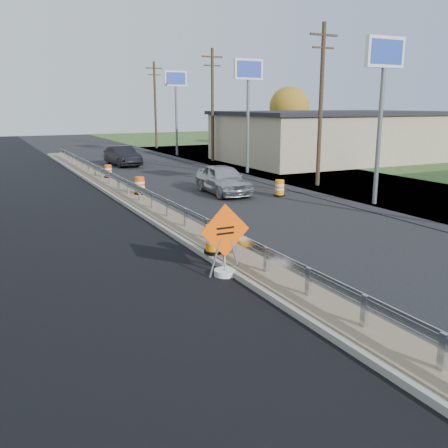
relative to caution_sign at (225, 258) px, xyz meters
name	(u,v)px	position (x,y,z in m)	size (l,w,h in m)	color
ground	(207,245)	(0.92, 3.23, -0.54)	(140.00, 140.00, 0.00)	black
milled_overlay	(41,205)	(-3.48, 13.23, -0.53)	(7.20, 120.00, 0.01)	black
median	(140,203)	(0.92, 11.23, -0.43)	(1.60, 55.00, 0.23)	gray
guardrail	(134,187)	(0.92, 12.23, 0.19)	(0.10, 46.15, 0.72)	silver
retail_building_near	(330,136)	(21.91, 23.23, 1.62)	(18.50, 12.50, 4.27)	tan
pylon_sign_south	(384,68)	(11.42, 6.23, 5.94)	(2.20, 0.30, 7.90)	slate
pylon_sign_mid	(248,80)	(11.42, 19.23, 5.94)	(2.20, 0.30, 7.90)	slate
pylon_sign_north	(176,86)	(11.42, 33.23, 5.94)	(2.20, 0.30, 7.90)	slate
utility_pole_smid	(321,103)	(12.42, 12.23, 4.40)	(1.90, 0.26, 9.40)	#473523
utility_pole_nmid	(212,103)	(12.42, 27.23, 4.40)	(1.90, 0.26, 9.40)	#473523
utility_pole_north	(155,104)	(12.42, 42.23, 4.40)	(1.90, 0.26, 9.40)	#473523
tree_far_yellow	(289,107)	(26.92, 37.23, 4.00)	(4.62, 4.62, 6.86)	#473523
caution_sign	(225,258)	(0.00, 0.00, 0.00)	(1.54, 0.64, 2.12)	white
barrel_median_near	(213,239)	(0.37, 1.56, 0.12)	(0.62, 0.62, 0.90)	black
barrel_median_mid	(140,186)	(1.47, 12.94, 0.12)	(0.62, 0.62, 0.90)	black
barrel_median_far	(108,171)	(1.47, 19.82, 0.08)	(0.55, 0.55, 0.81)	black
barrel_shoulder_near	(280,188)	(8.43, 10.27, -0.12)	(0.60, 0.60, 0.88)	black
car_silver	(223,179)	(6.01, 12.23, 0.27)	(1.91, 4.74, 1.61)	#B0B0B5
car_dark_mid	(123,156)	(4.54, 27.61, 0.24)	(1.66, 4.75, 1.56)	black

